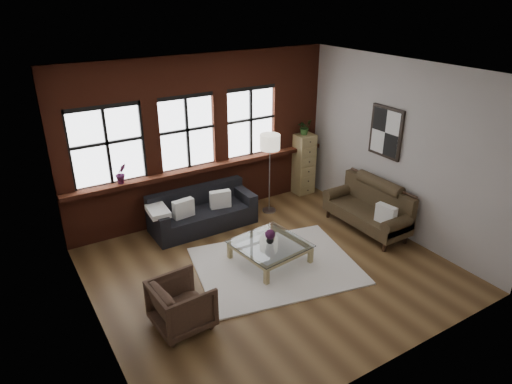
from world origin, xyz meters
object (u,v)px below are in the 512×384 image
dark_sofa (203,210)px  coffee_table (270,252)px  drawer_chest (303,164)px  floor_lamp (270,171)px  vintage_settee (367,207)px  vase (270,240)px  armchair (182,304)px

dark_sofa → coffee_table: (0.43, -1.70, -0.19)m
coffee_table → drawer_chest: (2.21, 2.05, 0.51)m
floor_lamp → drawer_chest: bearing=20.5°
vintage_settee → vase: bearing=179.4°
armchair → coffee_table: size_ratio=0.70×
armchair → dark_sofa: bearing=-34.7°
drawer_chest → floor_lamp: 1.28m
vase → floor_lamp: floor_lamp is taller
drawer_chest → vintage_settee: bearing=-91.1°
vase → drawer_chest: (2.21, 2.05, 0.26)m
dark_sofa → coffee_table: dark_sofa is taller
vintage_settee → drawer_chest: size_ratio=1.31×
armchair → vase: bearing=-72.8°
armchair → floor_lamp: size_ratio=0.42×
coffee_table → floor_lamp: floor_lamp is taller
coffee_table → floor_lamp: 2.05m
dark_sofa → vase: 1.76m
vintage_settee → armchair: (-4.07, -0.69, -0.13)m
coffee_table → vase: bearing=-90.0°
vase → floor_lamp: bearing=57.2°
dark_sofa → armchair: bearing=-121.3°
vase → vintage_settee: bearing=-0.6°
vase → floor_lamp: 1.97m
coffee_table → dark_sofa: bearing=104.2°
armchair → floor_lamp: 3.79m
drawer_chest → floor_lamp: size_ratio=0.75×
vintage_settee → coffee_table: size_ratio=1.64×
drawer_chest → floor_lamp: (-1.18, -0.44, 0.22)m
dark_sofa → drawer_chest: (2.64, 0.34, 0.32)m
armchair → coffee_table: armchair is taller
coffee_table → drawer_chest: size_ratio=0.80×
vintage_settee → coffee_table: vintage_settee is taller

